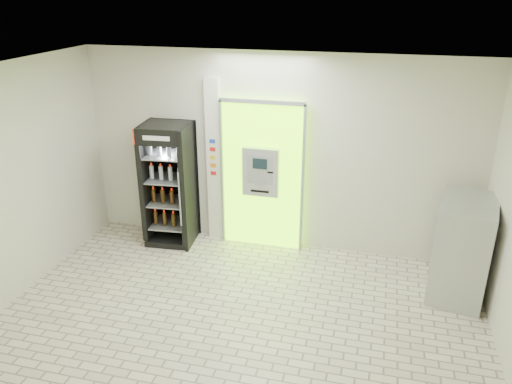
% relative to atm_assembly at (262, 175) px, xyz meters
% --- Properties ---
extents(ground, '(6.00, 6.00, 0.00)m').
position_rel_atm_assembly_xyz_m(ground, '(0.20, -2.41, -1.17)').
color(ground, beige).
rests_on(ground, ground).
extents(room_shell, '(6.00, 6.00, 6.00)m').
position_rel_atm_assembly_xyz_m(room_shell, '(0.20, -2.41, 0.67)').
color(room_shell, beige).
rests_on(room_shell, ground).
extents(atm_assembly, '(1.30, 0.24, 2.33)m').
position_rel_atm_assembly_xyz_m(atm_assembly, '(0.00, 0.00, 0.00)').
color(atm_assembly, '#80FF04').
rests_on(atm_assembly, ground).
extents(pillar, '(0.22, 0.11, 2.60)m').
position_rel_atm_assembly_xyz_m(pillar, '(-0.78, 0.04, 0.13)').
color(pillar, silver).
rests_on(pillar, ground).
extents(beverage_cooler, '(0.78, 0.72, 1.93)m').
position_rel_atm_assembly_xyz_m(beverage_cooler, '(-1.43, -0.24, -0.24)').
color(beverage_cooler, black).
rests_on(beverage_cooler, ground).
extents(steel_cabinet, '(0.86, 1.11, 1.33)m').
position_rel_atm_assembly_xyz_m(steel_cabinet, '(2.86, -0.71, -0.50)').
color(steel_cabinet, '#ABADB3').
rests_on(steel_cabinet, ground).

